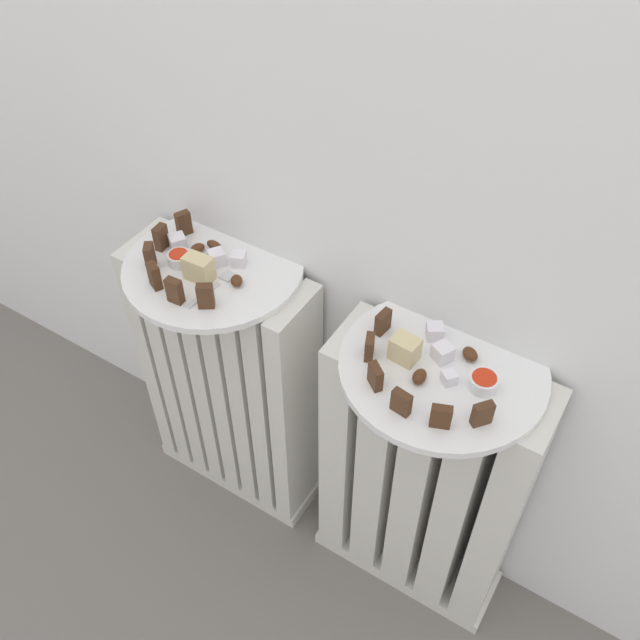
{
  "coord_description": "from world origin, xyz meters",
  "views": [
    {
      "loc": [
        0.4,
        -0.36,
        1.34
      ],
      "look_at": [
        0.0,
        0.28,
        0.59
      ],
      "focal_mm": 38.68,
      "sensor_mm": 36.0,
      "label": 1
    }
  ],
  "objects_px": {
    "plate_right": "(443,367)",
    "jam_bowl_right": "(483,382)",
    "radiator_right": "(421,483)",
    "radiator_left": "(231,386)",
    "plate_left": "(214,267)",
    "fork": "(214,287)",
    "jam_bowl_left": "(179,258)"
  },
  "relations": [
    {
      "from": "radiator_left",
      "to": "plate_right",
      "type": "distance_m",
      "value": 0.51
    },
    {
      "from": "plate_right",
      "to": "jam_bowl_left",
      "type": "xyz_separation_m",
      "value": [
        -0.46,
        -0.03,
        0.02
      ]
    },
    {
      "from": "jam_bowl_left",
      "to": "plate_left",
      "type": "bearing_deg",
      "value": 29.5
    },
    {
      "from": "radiator_right",
      "to": "plate_left",
      "type": "distance_m",
      "value": 0.51
    },
    {
      "from": "radiator_left",
      "to": "plate_right",
      "type": "height_order",
      "value": "plate_right"
    },
    {
      "from": "radiator_right",
      "to": "jam_bowl_right",
      "type": "distance_m",
      "value": 0.33
    },
    {
      "from": "jam_bowl_left",
      "to": "jam_bowl_right",
      "type": "bearing_deg",
      "value": 1.99
    },
    {
      "from": "jam_bowl_left",
      "to": "jam_bowl_right",
      "type": "xyz_separation_m",
      "value": [
        0.52,
        0.02,
        0.0
      ]
    },
    {
      "from": "radiator_left",
      "to": "jam_bowl_left",
      "type": "xyz_separation_m",
      "value": [
        -0.05,
        -0.03,
        0.32
      ]
    },
    {
      "from": "radiator_left",
      "to": "radiator_right",
      "type": "relative_size",
      "value": 1.0
    },
    {
      "from": "jam_bowl_right",
      "to": "fork",
      "type": "distance_m",
      "value": 0.44
    },
    {
      "from": "plate_left",
      "to": "jam_bowl_left",
      "type": "xyz_separation_m",
      "value": [
        -0.05,
        -0.03,
        0.02
      ]
    },
    {
      "from": "jam_bowl_left",
      "to": "fork",
      "type": "bearing_deg",
      "value": -11.6
    },
    {
      "from": "jam_bowl_right",
      "to": "plate_left",
      "type": "bearing_deg",
      "value": 178.94
    },
    {
      "from": "plate_left",
      "to": "jam_bowl_left",
      "type": "distance_m",
      "value": 0.06
    },
    {
      "from": "radiator_left",
      "to": "jam_bowl_left",
      "type": "distance_m",
      "value": 0.33
    },
    {
      "from": "plate_right",
      "to": "fork",
      "type": "xyz_separation_m",
      "value": [
        -0.38,
        -0.04,
        0.01
      ]
    },
    {
      "from": "radiator_right",
      "to": "radiator_left",
      "type": "bearing_deg",
      "value": 180.0
    },
    {
      "from": "plate_left",
      "to": "jam_bowl_left",
      "type": "relative_size",
      "value": 7.83
    },
    {
      "from": "plate_right",
      "to": "jam_bowl_right",
      "type": "relative_size",
      "value": 7.24
    },
    {
      "from": "plate_left",
      "to": "plate_right",
      "type": "xyz_separation_m",
      "value": [
        0.41,
        0.0,
        0.0
      ]
    },
    {
      "from": "fork",
      "to": "jam_bowl_left",
      "type": "bearing_deg",
      "value": 168.4
    },
    {
      "from": "radiator_left",
      "to": "jam_bowl_left",
      "type": "relative_size",
      "value": 15.54
    },
    {
      "from": "radiator_left",
      "to": "fork",
      "type": "distance_m",
      "value": 0.32
    },
    {
      "from": "plate_right",
      "to": "jam_bowl_right",
      "type": "xyz_separation_m",
      "value": [
        0.06,
        -0.01,
        0.02
      ]
    },
    {
      "from": "plate_left",
      "to": "jam_bowl_right",
      "type": "xyz_separation_m",
      "value": [
        0.47,
        -0.01,
        0.02
      ]
    },
    {
      "from": "plate_left",
      "to": "plate_right",
      "type": "distance_m",
      "value": 0.41
    },
    {
      "from": "radiator_right",
      "to": "plate_left",
      "type": "bearing_deg",
      "value": 180.0
    },
    {
      "from": "plate_left",
      "to": "fork",
      "type": "relative_size",
      "value": 2.85
    },
    {
      "from": "radiator_right",
      "to": "jam_bowl_left",
      "type": "bearing_deg",
      "value": -176.64
    },
    {
      "from": "plate_right",
      "to": "jam_bowl_left",
      "type": "distance_m",
      "value": 0.46
    },
    {
      "from": "radiator_left",
      "to": "jam_bowl_right",
      "type": "height_order",
      "value": "jam_bowl_right"
    }
  ]
}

